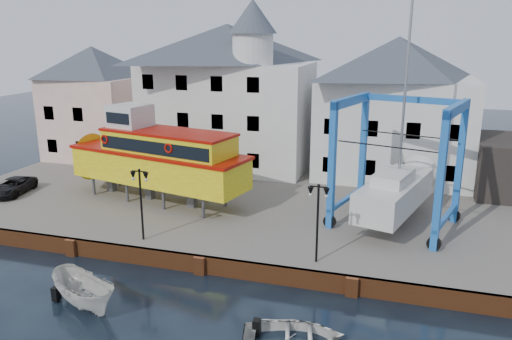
# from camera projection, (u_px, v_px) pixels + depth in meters

# --- Properties ---
(ground) EXTENTS (140.00, 140.00, 0.00)m
(ground) POSITION_uv_depth(u_px,v_px,m) (200.00, 274.00, 26.63)
(ground) COLOR black
(ground) RESTS_ON ground
(hardstanding) EXTENTS (44.00, 22.00, 1.00)m
(hardstanding) POSITION_uv_depth(u_px,v_px,m) (259.00, 201.00, 36.66)
(hardstanding) COLOR #656058
(hardstanding) RESTS_ON ground
(quay_wall) EXTENTS (44.00, 0.47, 1.00)m
(quay_wall) POSITION_uv_depth(u_px,v_px,m) (201.00, 264.00, 26.60)
(quay_wall) COLOR brown
(quay_wall) RESTS_ON ground
(building_pink) EXTENTS (8.00, 7.00, 10.30)m
(building_pink) POSITION_uv_depth(u_px,v_px,m) (96.00, 103.00, 46.64)
(building_pink) COLOR beige
(building_pink) RESTS_ON hardstanding
(building_white_main) EXTENTS (14.00, 8.30, 14.00)m
(building_white_main) POSITION_uv_depth(u_px,v_px,m) (229.00, 94.00, 43.04)
(building_white_main) COLOR silver
(building_white_main) RESTS_ON hardstanding
(building_white_right) EXTENTS (12.00, 8.00, 11.20)m
(building_white_right) POSITION_uv_depth(u_px,v_px,m) (395.00, 109.00, 39.94)
(building_white_right) COLOR silver
(building_white_right) RESTS_ON hardstanding
(lamp_post_left) EXTENTS (1.12, 0.32, 4.20)m
(lamp_post_left) POSITION_uv_depth(u_px,v_px,m) (140.00, 186.00, 27.75)
(lamp_post_left) COLOR black
(lamp_post_left) RESTS_ON hardstanding
(lamp_post_right) EXTENTS (1.12, 0.32, 4.20)m
(lamp_post_right) POSITION_uv_depth(u_px,v_px,m) (318.00, 203.00, 24.97)
(lamp_post_right) COLOR black
(lamp_post_right) RESTS_ON hardstanding
(tour_boat) EXTENTS (15.65, 6.88, 6.63)m
(tour_boat) POSITION_uv_depth(u_px,v_px,m) (148.00, 156.00, 34.84)
(tour_boat) COLOR #59595E
(tour_boat) RESTS_ON hardstanding
(travel_lift) EXTENTS (8.12, 10.13, 14.83)m
(travel_lift) POSITION_uv_depth(u_px,v_px,m) (400.00, 183.00, 30.90)
(travel_lift) COLOR #225FB1
(travel_lift) RESTS_ON hardstanding
(van) EXTENTS (2.62, 4.42, 1.15)m
(van) POSITION_uv_depth(u_px,v_px,m) (13.00, 186.00, 36.57)
(van) COLOR black
(van) RESTS_ON hardstanding
(motorboat_a) EXTENTS (4.84, 3.58, 1.76)m
(motorboat_a) POSITION_uv_depth(u_px,v_px,m) (86.00, 306.00, 23.46)
(motorboat_a) COLOR silver
(motorboat_a) RESTS_ON ground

